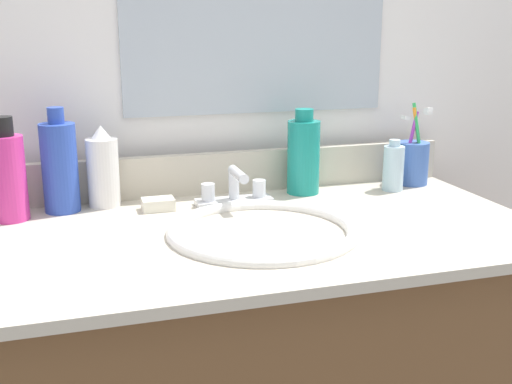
# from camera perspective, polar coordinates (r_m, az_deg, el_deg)

# --- Properties ---
(countertop) EXTENTS (1.07, 0.57, 0.02)m
(countertop) POSITION_cam_1_polar(r_m,az_deg,el_deg) (1.18, -0.08, -3.73)
(countertop) COLOR beige
(countertop) RESTS_ON vanity_cabinet
(backsplash) EXTENTS (1.07, 0.02, 0.09)m
(backsplash) POSITION_cam_1_polar(r_m,az_deg,el_deg) (1.42, -3.27, 1.73)
(backsplash) COLOR beige
(backsplash) RESTS_ON countertop
(back_wall) EXTENTS (2.17, 0.04, 1.30)m
(back_wall) POSITION_cam_1_polar(r_m,az_deg,el_deg) (1.55, -3.69, -6.76)
(back_wall) COLOR white
(back_wall) RESTS_ON ground_plane
(sink_basin) EXTENTS (0.35, 0.35, 0.11)m
(sink_basin) POSITION_cam_1_polar(r_m,az_deg,el_deg) (1.16, 0.61, -5.10)
(sink_basin) COLOR white
(sink_basin) RESTS_ON countertop
(faucet) EXTENTS (0.16, 0.10, 0.08)m
(faucet) POSITION_cam_1_polar(r_m,az_deg,el_deg) (1.33, -1.91, 0.01)
(faucet) COLOR silver
(faucet) RESTS_ON countertop
(bottle_gel_clear) EXTENTS (0.05, 0.05, 0.12)m
(bottle_gel_clear) POSITION_cam_1_polar(r_m,az_deg,el_deg) (1.47, 12.13, 2.16)
(bottle_gel_clear) COLOR silver
(bottle_gel_clear) RESTS_ON countertop
(bottle_mouthwash_teal) EXTENTS (0.07, 0.07, 0.19)m
(bottle_mouthwash_teal) POSITION_cam_1_polar(r_m,az_deg,el_deg) (1.41, 4.24, 3.27)
(bottle_mouthwash_teal) COLOR teal
(bottle_mouthwash_teal) RESTS_ON countertop
(bottle_soap_pink) EXTENTS (0.07, 0.07, 0.20)m
(bottle_soap_pink) POSITION_cam_1_polar(r_m,az_deg,el_deg) (1.30, -21.23, 1.40)
(bottle_soap_pink) COLOR #D8338C
(bottle_soap_pink) RESTS_ON countertop
(bottle_shampoo_blue) EXTENTS (0.07, 0.07, 0.21)m
(bottle_shampoo_blue) POSITION_cam_1_polar(r_m,az_deg,el_deg) (1.32, -17.07, 2.21)
(bottle_shampoo_blue) COLOR #2D4CB2
(bottle_shampoo_blue) RESTS_ON countertop
(bottle_lotion_white) EXTENTS (0.06, 0.06, 0.17)m
(bottle_lotion_white) POSITION_cam_1_polar(r_m,az_deg,el_deg) (1.34, -13.46, 1.94)
(bottle_lotion_white) COLOR white
(bottle_lotion_white) RESTS_ON countertop
(cup_blue_plastic) EXTENTS (0.07, 0.07, 0.19)m
(cup_blue_plastic) POSITION_cam_1_polar(r_m,az_deg,el_deg) (1.54, 13.77, 2.65)
(cup_blue_plastic) COLOR #3F66B7
(cup_blue_plastic) RESTS_ON countertop
(soap_bar) EXTENTS (0.06, 0.04, 0.02)m
(soap_bar) POSITION_cam_1_polar(r_m,az_deg,el_deg) (1.31, -8.71, -1.08)
(soap_bar) COLOR white
(soap_bar) RESTS_ON countertop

